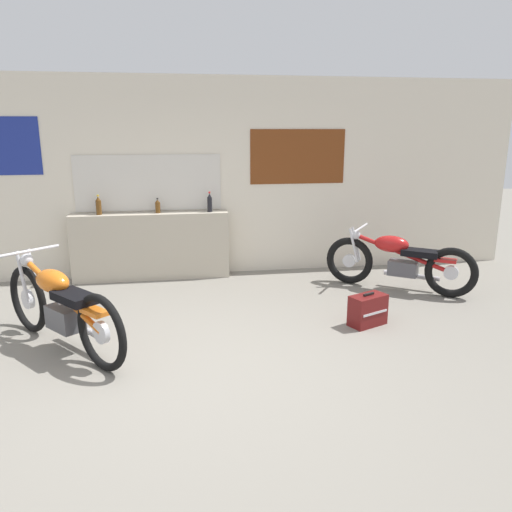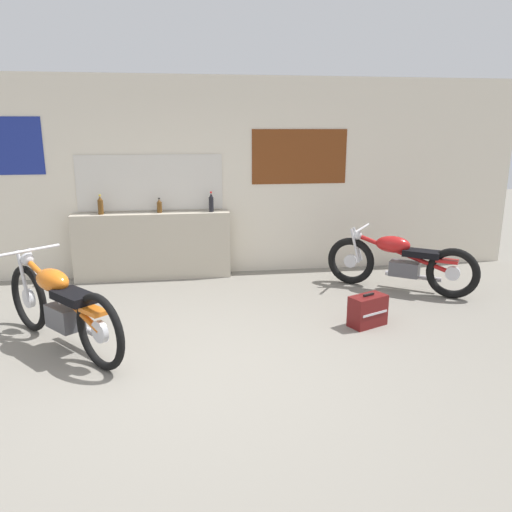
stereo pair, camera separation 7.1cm
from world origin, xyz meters
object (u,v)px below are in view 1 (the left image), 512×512
bottle_center (210,203)px  motorcycle_orange (61,306)px  motorcycle_red (398,261)px  bottle_left_center (158,206)px  hard_case_darkred (368,310)px  bottle_leftmost (99,206)px

bottle_center → motorcycle_orange: 2.83m
motorcycle_red → motorcycle_orange: bearing=-163.1°
bottle_left_center → motorcycle_red: bottle_left_center is taller
bottle_center → hard_case_darkred: bearing=-54.0°
bottle_left_center → motorcycle_orange: 2.51m
bottle_leftmost → bottle_left_center: bearing=1.6°
bottle_leftmost → hard_case_darkred: (3.06, -2.14, -0.89)m
bottle_left_center → bottle_center: 0.72m
bottle_left_center → motorcycle_orange: size_ratio=0.13×
bottle_left_center → hard_case_darkred: size_ratio=0.45×
bottle_left_center → hard_case_darkred: (2.27, -2.16, -0.87)m
motorcycle_orange → bottle_left_center: bearing=69.0°
bottle_leftmost → hard_case_darkred: bearing=-35.0°
motorcycle_red → hard_case_darkred: size_ratio=3.58×
motorcycle_orange → hard_case_darkred: size_ratio=3.49×
bottle_leftmost → motorcycle_orange: bottle_leftmost is taller
motorcycle_red → bottle_leftmost: bearing=165.1°
motorcycle_orange → bottle_leftmost: bearing=87.9°
bottle_left_center → bottle_center: bottle_center is taller
bottle_left_center → hard_case_darkred: bottle_left_center is taller
bottle_left_center → motorcycle_orange: (-0.87, -2.27, -0.60)m
bottle_leftmost → bottle_left_center: bottle_leftmost is taller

